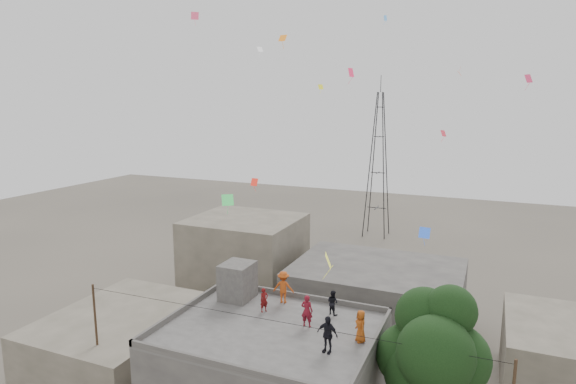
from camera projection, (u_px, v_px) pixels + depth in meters
name	position (u px, v px, depth m)	size (l,w,h in m)	color
parapet	(270.00, 326.00, 22.86)	(10.00, 8.00, 0.30)	#454341
stair_head_box	(238.00, 281.00, 26.30)	(1.60, 1.80, 2.00)	#454341
neighbor_west	(124.00, 344.00, 29.71)	(8.00, 10.00, 4.00)	#5F594B
neighbor_north	(376.00, 299.00, 35.42)	(12.00, 9.00, 5.00)	#454341
neighbor_northwest	(245.00, 257.00, 41.70)	(9.00, 8.00, 7.00)	#5F594B
neighbor_east	(570.00, 363.00, 27.20)	(7.00, 8.00, 4.40)	#5F594B
tree	(432.00, 354.00, 20.57)	(4.90, 4.60, 9.10)	black
transmission_tower	(378.00, 165.00, 60.04)	(2.97, 2.97, 20.01)	black
person_red_adult	(307.00, 311.00, 22.99)	(0.58, 0.38, 1.59)	maroon
person_orange_child	(361.00, 326.00, 21.55)	(0.72, 0.47, 1.47)	#A44712
person_dark_child	(333.00, 302.00, 24.38)	(0.61, 0.48, 1.26)	black
person_dark_adult	(327.00, 334.00, 20.61)	(0.97, 0.40, 1.65)	black
person_orange_adult	(283.00, 287.00, 25.76)	(1.13, 0.65, 1.74)	#BD4915
person_red_child	(264.00, 300.00, 24.67)	(0.46, 0.30, 1.26)	#630F0F
kites	(329.00, 122.00, 26.61)	(18.15, 17.07, 12.33)	red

